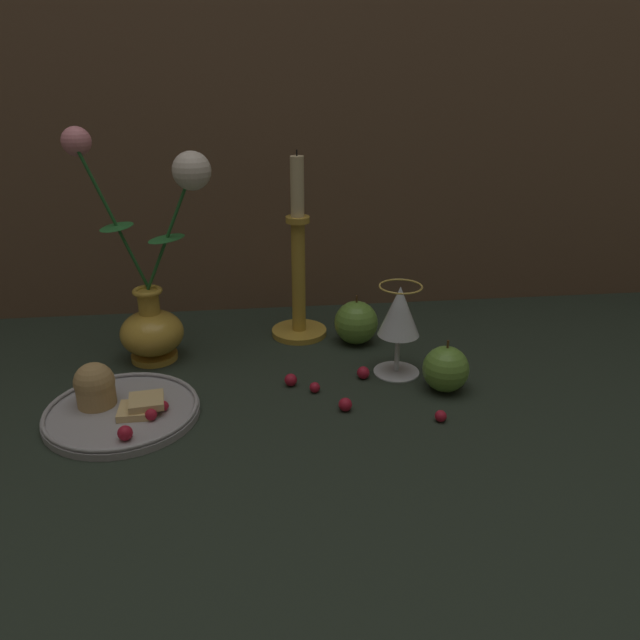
% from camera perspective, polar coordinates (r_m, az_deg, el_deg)
% --- Properties ---
extents(ground_plane, '(2.40, 2.40, 0.00)m').
position_cam_1_polar(ground_plane, '(0.96, -3.87, -5.76)').
color(ground_plane, '#232D23').
rests_on(ground_plane, ground).
extents(vase, '(0.21, 0.10, 0.37)m').
position_cam_1_polar(vase, '(1.03, -14.99, 2.43)').
color(vase, gold).
rests_on(vase, ground_plane).
extents(plate_with_pastries, '(0.21, 0.21, 0.07)m').
position_cam_1_polar(plate_with_pastries, '(0.92, -18.15, -7.38)').
color(plate_with_pastries, '#A3A3A8').
rests_on(plate_with_pastries, ground_plane).
extents(wine_glass, '(0.07, 0.07, 0.15)m').
position_cam_1_polar(wine_glass, '(0.96, 7.26, 0.43)').
color(wine_glass, silver).
rests_on(wine_glass, ground_plane).
extents(candlestick, '(0.10, 0.10, 0.32)m').
position_cam_1_polar(candlestick, '(1.09, -1.98, 3.87)').
color(candlestick, gold).
rests_on(candlestick, ground_plane).
extents(apple_beside_vase, '(0.07, 0.07, 0.08)m').
position_cam_1_polar(apple_beside_vase, '(0.94, 11.42, -4.41)').
color(apple_beside_vase, '#669938').
rests_on(apple_beside_vase, ground_plane).
extents(apple_near_glass, '(0.08, 0.08, 0.09)m').
position_cam_1_polar(apple_near_glass, '(1.08, 3.32, -0.24)').
color(apple_near_glass, '#669938').
rests_on(apple_near_glass, ground_plane).
extents(berry_near_plate, '(0.02, 0.02, 0.02)m').
position_cam_1_polar(berry_near_plate, '(0.88, 10.98, -8.62)').
color(berry_near_plate, '#AD192D').
rests_on(berry_near_plate, ground_plane).
extents(berry_front_center, '(0.02, 0.02, 0.02)m').
position_cam_1_polar(berry_front_center, '(0.93, -0.48, -6.18)').
color(berry_front_center, '#AD192D').
rests_on(berry_front_center, ground_plane).
extents(berry_by_glass_stem, '(0.02, 0.02, 0.02)m').
position_cam_1_polar(berry_by_glass_stem, '(0.89, 2.33, -7.73)').
color(berry_by_glass_stem, '#AD192D').
rests_on(berry_by_glass_stem, ground_plane).
extents(berry_under_candlestick, '(0.02, 0.02, 0.02)m').
position_cam_1_polar(berry_under_candlestick, '(0.97, 3.93, -4.71)').
color(berry_under_candlestick, '#AD192D').
rests_on(berry_under_candlestick, ground_plane).
extents(berry_far_right, '(0.02, 0.02, 0.02)m').
position_cam_1_polar(berry_far_right, '(0.95, -2.69, -5.49)').
color(berry_far_right, '#AD192D').
rests_on(berry_far_right, ground_plane).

